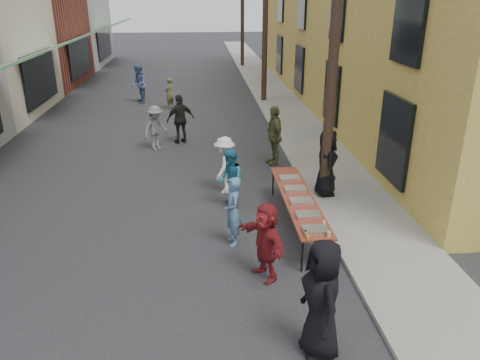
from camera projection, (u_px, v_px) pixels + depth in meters
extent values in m
plane|color=#28282B|center=(149.00, 268.00, 9.33)|extent=(120.00, 120.00, 0.00)
cube|color=gray|center=(277.00, 100.00, 23.58)|extent=(2.20, 60.00, 0.10)
cube|color=maroon|center=(1.00, 13.00, 26.47)|extent=(8.00, 8.00, 8.00)
cube|color=gray|center=(43.00, 2.00, 33.68)|extent=(8.00, 8.00, 9.00)
cylinder|color=#2D2116|center=(336.00, 21.00, 10.77)|extent=(0.26, 0.26, 9.00)
cylinder|color=#2D2116|center=(265.00, 6.00, 21.86)|extent=(0.26, 0.26, 9.00)
cylinder|color=#2D2116|center=(242.00, 2.00, 32.96)|extent=(0.26, 0.26, 9.00)
cube|color=maroon|center=(298.00, 198.00, 10.69)|extent=(0.70, 4.00, 0.04)
cylinder|color=black|center=(302.00, 256.00, 9.07)|extent=(0.04, 0.04, 0.71)
cylinder|color=black|center=(331.00, 254.00, 9.12)|extent=(0.04, 0.04, 0.71)
cylinder|color=black|center=(273.00, 183.00, 12.55)|extent=(0.04, 0.04, 0.71)
cylinder|color=black|center=(294.00, 182.00, 12.59)|extent=(0.04, 0.04, 0.71)
cube|color=maroon|center=(315.00, 230.00, 9.15)|extent=(0.50, 0.33, 0.08)
cube|color=#B2B2B7|center=(308.00, 215.00, 9.75)|extent=(0.50, 0.33, 0.08)
cube|color=tan|center=(301.00, 201.00, 10.39)|extent=(0.50, 0.33, 0.08)
cube|color=#B2B2B7|center=(295.00, 189.00, 11.04)|extent=(0.50, 0.33, 0.08)
cube|color=tan|center=(290.00, 178.00, 11.69)|extent=(0.50, 0.33, 0.08)
cylinder|color=#A57F26|center=(308.00, 238.00, 8.85)|extent=(0.07, 0.07, 0.08)
cylinder|color=#A57F26|center=(307.00, 235.00, 8.94)|extent=(0.07, 0.07, 0.08)
cylinder|color=#A57F26|center=(305.00, 233.00, 9.04)|extent=(0.07, 0.07, 0.08)
cylinder|color=tan|center=(329.00, 235.00, 8.92)|extent=(0.08, 0.08, 0.12)
imported|color=black|center=(322.00, 299.00, 6.82)|extent=(0.71, 0.99, 1.90)
imported|color=#547DA3|center=(233.00, 211.00, 9.96)|extent=(0.44, 0.60, 1.53)
imported|color=teal|center=(230.00, 180.00, 11.62)|extent=(0.65, 0.81, 1.56)
imported|color=white|center=(225.00, 165.00, 12.59)|extent=(0.91, 1.15, 1.57)
imported|color=#62673B|center=(274.00, 135.00, 14.69)|extent=(0.65, 1.17, 1.88)
imported|color=maroon|center=(266.00, 241.00, 8.76)|extent=(1.01, 1.49, 1.54)
imported|color=black|center=(327.00, 163.00, 12.17)|extent=(0.57, 0.87, 1.76)
imported|color=slate|center=(156.00, 128.00, 16.11)|extent=(1.11, 1.10, 1.54)
imported|color=black|center=(181.00, 119.00, 16.75)|extent=(1.12, 0.81, 1.77)
imported|color=brown|center=(169.00, 93.00, 21.80)|extent=(0.55, 0.63, 1.46)
imported|color=#4F6499|center=(139.00, 84.00, 22.93)|extent=(0.90, 1.05, 1.87)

